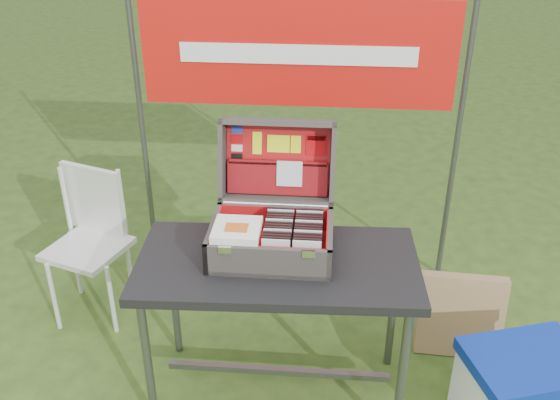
# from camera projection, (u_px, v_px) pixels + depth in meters

# --- Properties ---
(table) EXTENTS (1.17, 0.62, 0.72)m
(table) POSITION_uv_depth(u_px,v_px,m) (278.00, 329.00, 2.71)
(table) COLOR black
(table) RESTS_ON ground
(table_top) EXTENTS (1.17, 0.62, 0.04)m
(table_top) POSITION_uv_depth(u_px,v_px,m) (278.00, 265.00, 2.55)
(table_top) COLOR black
(table_top) RESTS_ON ground
(table_leg_fl) EXTENTS (0.04, 0.04, 0.68)m
(table_leg_fl) POSITION_uv_depth(u_px,v_px,m) (148.00, 363.00, 2.56)
(table_leg_fl) COLOR #59595B
(table_leg_fl) RESTS_ON ground
(table_leg_fr) EXTENTS (0.04, 0.04, 0.68)m
(table_leg_fr) POSITION_uv_depth(u_px,v_px,m) (402.00, 378.00, 2.48)
(table_leg_fr) COLOR #59595B
(table_leg_fr) RESTS_ON ground
(table_leg_bl) EXTENTS (0.04, 0.04, 0.68)m
(table_leg_bl) POSITION_uv_depth(u_px,v_px,m) (174.00, 295.00, 2.96)
(table_leg_bl) COLOR #59595B
(table_leg_bl) RESTS_ON ground
(table_leg_br) EXTENTS (0.04, 0.04, 0.68)m
(table_leg_br) POSITION_uv_depth(u_px,v_px,m) (393.00, 307.00, 2.88)
(table_leg_br) COLOR #59595B
(table_leg_br) RESTS_ON ground
(table_brace) EXTENTS (1.00, 0.03, 0.03)m
(table_brace) POSITION_uv_depth(u_px,v_px,m) (278.00, 371.00, 2.83)
(table_brace) COLOR #59595B
(table_brace) RESTS_ON ground
(suitcase) EXTENTS (0.50, 0.52, 0.46)m
(suitcase) POSITION_uv_depth(u_px,v_px,m) (272.00, 198.00, 2.53)
(suitcase) COLOR #413E3A
(suitcase) RESTS_ON table
(suitcase_base_bottom) EXTENTS (0.50, 0.36, 0.02)m
(suitcase_base_bottom) POSITION_uv_depth(u_px,v_px,m) (271.00, 252.00, 2.58)
(suitcase_base_bottom) COLOR #413E3A
(suitcase_base_bottom) RESTS_ON table_top
(suitcase_base_wall_front) EXTENTS (0.50, 0.02, 0.13)m
(suitcase_base_wall_front) POSITION_uv_depth(u_px,v_px,m) (267.00, 263.00, 2.41)
(suitcase_base_wall_front) COLOR #413E3A
(suitcase_base_wall_front) RESTS_ON table_top
(suitcase_base_wall_back) EXTENTS (0.50, 0.02, 0.13)m
(suitcase_base_wall_back) POSITION_uv_depth(u_px,v_px,m) (275.00, 219.00, 2.70)
(suitcase_base_wall_back) COLOR #413E3A
(suitcase_base_wall_back) RESTS_ON table_top
(suitcase_base_wall_left) EXTENTS (0.02, 0.36, 0.13)m
(suitcase_base_wall_left) POSITION_uv_depth(u_px,v_px,m) (213.00, 237.00, 2.57)
(suitcase_base_wall_left) COLOR #413E3A
(suitcase_base_wall_left) RESTS_ON table_top
(suitcase_base_wall_right) EXTENTS (0.02, 0.36, 0.13)m
(suitcase_base_wall_right) POSITION_uv_depth(u_px,v_px,m) (330.00, 243.00, 2.53)
(suitcase_base_wall_right) COLOR #413E3A
(suitcase_base_wall_right) RESTS_ON table_top
(suitcase_liner_floor) EXTENTS (0.46, 0.32, 0.01)m
(suitcase_liner_floor) POSITION_uv_depth(u_px,v_px,m) (271.00, 249.00, 2.57)
(suitcase_liner_floor) COLOR red
(suitcase_liner_floor) RESTS_ON suitcase_base_bottom
(suitcase_latch_left) EXTENTS (0.05, 0.01, 0.03)m
(suitcase_latch_left) POSITION_uv_depth(u_px,v_px,m) (225.00, 250.00, 2.38)
(suitcase_latch_left) COLOR silver
(suitcase_latch_left) RESTS_ON suitcase_base_wall_front
(suitcase_latch_right) EXTENTS (0.05, 0.01, 0.03)m
(suitcase_latch_right) POSITION_uv_depth(u_px,v_px,m) (309.00, 254.00, 2.36)
(suitcase_latch_right) COLOR silver
(suitcase_latch_right) RESTS_ON suitcase_base_wall_front
(suitcase_hinge) EXTENTS (0.45, 0.02, 0.02)m
(suitcase_hinge) POSITION_uv_depth(u_px,v_px,m) (275.00, 205.00, 2.68)
(suitcase_hinge) COLOR silver
(suitcase_hinge) RESTS_ON suitcase_base_wall_back
(suitcase_lid_back) EXTENTS (0.50, 0.11, 0.35)m
(suitcase_lid_back) POSITION_uv_depth(u_px,v_px,m) (279.00, 159.00, 2.75)
(suitcase_lid_back) COLOR #413E3A
(suitcase_lid_back) RESTS_ON suitcase_base_wall_back
(suitcase_lid_rim_far) EXTENTS (0.50, 0.13, 0.05)m
(suitcase_lid_rim_far) POSITION_uv_depth(u_px,v_px,m) (278.00, 122.00, 2.66)
(suitcase_lid_rim_far) COLOR #413E3A
(suitcase_lid_rim_far) RESTS_ON suitcase_lid_back
(suitcase_lid_rim_near) EXTENTS (0.50, 0.13, 0.05)m
(suitcase_lid_rim_near) POSITION_uv_depth(u_px,v_px,m) (277.00, 199.00, 2.74)
(suitcase_lid_rim_near) COLOR #413E3A
(suitcase_lid_rim_near) RESTS_ON suitcase_lid_back
(suitcase_lid_rim_left) EXTENTS (0.02, 0.22, 0.38)m
(suitcase_lid_rim_left) POSITION_uv_depth(u_px,v_px,m) (223.00, 159.00, 2.72)
(suitcase_lid_rim_left) COLOR #413E3A
(suitcase_lid_rim_left) RESTS_ON suitcase_lid_back
(suitcase_lid_rim_right) EXTENTS (0.02, 0.22, 0.38)m
(suitcase_lid_rim_right) POSITION_uv_depth(u_px,v_px,m) (333.00, 163.00, 2.68)
(suitcase_lid_rim_right) COLOR #413E3A
(suitcase_lid_rim_right) RESTS_ON suitcase_lid_back
(suitcase_lid_liner) EXTENTS (0.46, 0.08, 0.31)m
(suitcase_lid_liner) POSITION_uv_depth(u_px,v_px,m) (278.00, 159.00, 2.74)
(suitcase_lid_liner) COLOR red
(suitcase_lid_liner) RESTS_ON suitcase_lid_back
(suitcase_liner_wall_front) EXTENTS (0.46, 0.01, 0.11)m
(suitcase_liner_wall_front) POSITION_uv_depth(u_px,v_px,m) (267.00, 259.00, 2.41)
(suitcase_liner_wall_front) COLOR red
(suitcase_liner_wall_front) RESTS_ON suitcase_base_bottom
(suitcase_liner_wall_back) EXTENTS (0.46, 0.01, 0.11)m
(suitcase_liner_wall_back) POSITION_uv_depth(u_px,v_px,m) (275.00, 219.00, 2.69)
(suitcase_liner_wall_back) COLOR red
(suitcase_liner_wall_back) RESTS_ON suitcase_base_bottom
(suitcase_liner_wall_left) EXTENTS (0.01, 0.32, 0.11)m
(suitcase_liner_wall_left) POSITION_uv_depth(u_px,v_px,m) (216.00, 235.00, 2.57)
(suitcase_liner_wall_left) COLOR red
(suitcase_liner_wall_left) RESTS_ON suitcase_base_bottom
(suitcase_liner_wall_right) EXTENTS (0.01, 0.32, 0.11)m
(suitcase_liner_wall_right) POSITION_uv_depth(u_px,v_px,m) (327.00, 240.00, 2.53)
(suitcase_liner_wall_right) COLOR red
(suitcase_liner_wall_right) RESTS_ON suitcase_base_bottom
(suitcase_lid_pocket) EXTENTS (0.44, 0.07, 0.15)m
(suitcase_lid_pocket) POSITION_uv_depth(u_px,v_px,m) (278.00, 178.00, 2.74)
(suitcase_lid_pocket) COLOR maroon
(suitcase_lid_pocket) RESTS_ON suitcase_lid_liner
(suitcase_pocket_edge) EXTENTS (0.43, 0.02, 0.02)m
(suitcase_pocket_edge) POSITION_uv_depth(u_px,v_px,m) (278.00, 163.00, 2.72)
(suitcase_pocket_edge) COLOR maroon
(suitcase_pocket_edge) RESTS_ON suitcase_lid_pocket
(suitcase_pocket_cd) EXTENTS (0.11, 0.04, 0.11)m
(suitcase_pocket_cd) POSITION_uv_depth(u_px,v_px,m) (289.00, 174.00, 2.71)
(suitcase_pocket_cd) COLOR silver
(suitcase_pocket_cd) RESTS_ON suitcase_lid_pocket
(lid_sticker_cc_a) EXTENTS (0.05, 0.01, 0.03)m
(lid_sticker_cc_a) POSITION_uv_depth(u_px,v_px,m) (237.00, 130.00, 2.72)
(lid_sticker_cc_a) COLOR #1933B2
(lid_sticker_cc_a) RESTS_ON suitcase_lid_liner
(lid_sticker_cc_b) EXTENTS (0.05, 0.01, 0.03)m
(lid_sticker_cc_b) POSITION_uv_depth(u_px,v_px,m) (237.00, 139.00, 2.73)
(lid_sticker_cc_b) COLOR #C1070B
(lid_sticker_cc_b) RESTS_ON suitcase_lid_liner
(lid_sticker_cc_c) EXTENTS (0.05, 0.01, 0.03)m
(lid_sticker_cc_c) POSITION_uv_depth(u_px,v_px,m) (237.00, 148.00, 2.74)
(lid_sticker_cc_c) COLOR white
(lid_sticker_cc_c) RESTS_ON suitcase_lid_liner
(lid_sticker_cc_d) EXTENTS (0.05, 0.01, 0.03)m
(lid_sticker_cc_d) POSITION_uv_depth(u_px,v_px,m) (237.00, 157.00, 2.75)
(lid_sticker_cc_d) COLOR black
(lid_sticker_cc_d) RESTS_ON suitcase_lid_liner
(lid_card_neon_tall) EXTENTS (0.04, 0.03, 0.10)m
(lid_card_neon_tall) POSITION_uv_depth(u_px,v_px,m) (257.00, 143.00, 2.73)
(lid_card_neon_tall) COLOR #E1F117
(lid_card_neon_tall) RESTS_ON suitcase_lid_liner
(lid_card_neon_main) EXTENTS (0.10, 0.02, 0.07)m
(lid_card_neon_main) POSITION_uv_depth(u_px,v_px,m) (278.00, 144.00, 2.72)
(lid_card_neon_main) COLOR #E1F117
(lid_card_neon_main) RESTS_ON suitcase_lid_liner
(lid_card_neon_small) EXTENTS (0.04, 0.02, 0.07)m
(lid_card_neon_small) POSITION_uv_depth(u_px,v_px,m) (296.00, 144.00, 2.71)
(lid_card_neon_small) COLOR #E1F117
(lid_card_neon_small) RESTS_ON suitcase_lid_liner
(lid_sticker_band) EXTENTS (0.09, 0.02, 0.09)m
(lid_sticker_band) POSITION_uv_depth(u_px,v_px,m) (316.00, 145.00, 2.71)
(lid_sticker_band) COLOR #C1070B
(lid_sticker_band) RESTS_ON suitcase_lid_liner
(lid_sticker_band_bar) EXTENTS (0.08, 0.01, 0.02)m
(lid_sticker_band_bar) POSITION_uv_depth(u_px,v_px,m) (317.00, 138.00, 2.70)
(lid_sticker_band_bar) COLOR black
(lid_sticker_band_bar) RESTS_ON suitcase_lid_liner
(cd_left_0) EXTENTS (0.11, 0.01, 0.13)m
(cd_left_0) POSITION_uv_depth(u_px,v_px,m) (276.00, 254.00, 2.42)
(cd_left_0) COLOR silver
(cd_left_0) RESTS_ON suitcase_liner_floor
(cd_left_1) EXTENTS (0.11, 0.01, 0.13)m
(cd_left_1) POSITION_uv_depth(u_px,v_px,m) (276.00, 251.00, 2.44)
(cd_left_1) COLOR black
(cd_left_1) RESTS_ON suitcase_liner_floor
(cd_left_2) EXTENTS (0.11, 0.01, 0.13)m
(cd_left_2) POSITION_uv_depth(u_px,v_px,m) (277.00, 248.00, 2.46)
(cd_left_2) COLOR black
(cd_left_2) RESTS_ON suitcase_liner_floor
(cd_left_3) EXTENTS (0.11, 0.01, 0.13)m
(cd_left_3) POSITION_uv_depth(u_px,v_px,m) (277.00, 246.00, 2.47)
(cd_left_3) COLOR black
(cd_left_3) RESTS_ON suitcase_liner_floor
(cd_left_4) EXTENTS (0.11, 0.01, 0.13)m
(cd_left_4) POSITION_uv_depth(u_px,v_px,m) (278.00, 243.00, 2.49)
(cd_left_4) COLOR silver
(cd_left_4) RESTS_ON suitcase_liner_floor
(cd_left_5) EXTENTS (0.11, 0.01, 0.13)m
(cd_left_5) POSITION_uv_depth(u_px,v_px,m) (278.00, 240.00, 2.51)
(cd_left_5) COLOR black
(cd_left_5) RESTS_ON suitcase_liner_floor
(cd_left_6) EXTENTS (0.11, 0.01, 0.13)m
(cd_left_6) POSITION_uv_depth(u_px,v_px,m) (278.00, 238.00, 2.53)
(cd_left_6) COLOR black
(cd_left_6) RESTS_ON suitcase_liner_floor
(cd_left_7) EXTENTS (0.11, 0.01, 0.13)m
(cd_left_7) POSITION_uv_depth(u_px,v_px,m) (279.00, 235.00, 2.54)
(cd_left_7) COLOR black
(cd_left_7) RESTS_ON suitcase_liner_floor
(cd_left_8) EXTENTS (0.11, 0.01, 0.13)m
(cd_left_8) POSITION_uv_depth(u_px,v_px,m) (279.00, 233.00, 2.56)
(cd_left_8) COLOR silver
(cd_left_8) RESTS_ON suitcase_liner_floor
(cd_left_9) EXTENTS (0.11, 0.01, 0.13)m
(cd_left_9) POSITION_uv_depth(u_px,v_px,m) (280.00, 230.00, 2.58)
(cd_left_9) COLOR black
(cd_left_9) RESTS_ON suitcase_liner_floor
(cd_left_10) EXTENTS (0.11, 0.01, 0.13)m
(cd_left_10) POSITION_uv_depth(u_px,v_px,m) (280.00, 228.00, 2.59)
(cd_left_10) COLOR black
(cd_left_10) RESTS_ON suitcase_liner_floor
(cd_left_11) EXTENTS (0.11, 0.01, 0.13)m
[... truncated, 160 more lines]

